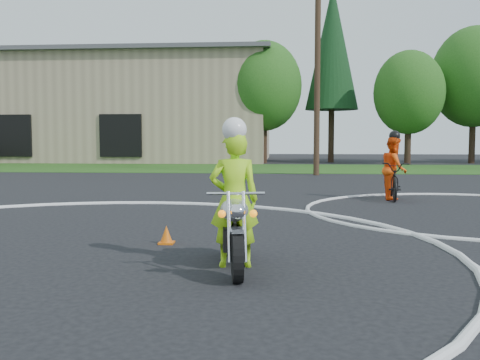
{
  "coord_description": "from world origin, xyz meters",
  "views": [
    {
      "loc": [
        3.42,
        -4.9,
        1.7
      ],
      "look_at": [
        2.77,
        3.05,
        1.1
      ],
      "focal_mm": 40.0,
      "sensor_mm": 36.0,
      "label": 1
    }
  ],
  "objects": [
    {
      "name": "grass_strip",
      "position": [
        0.0,
        27.0,
        0.01
      ],
      "size": [
        120.0,
        10.0,
        0.02
      ],
      "primitive_type": "cube",
      "color": "#1E4714",
      "rests_on": "ground"
    },
    {
      "name": "course_markings",
      "position": [
        2.17,
        4.35,
        0.01
      ],
      "size": [
        19.05,
        19.05,
        0.12
      ],
      "color": "silver",
      "rests_on": "ground"
    },
    {
      "name": "primary_motorcycle",
      "position": [
        2.78,
        2.02,
        0.52
      ],
      "size": [
        0.71,
        2.04,
        1.08
      ],
      "rotation": [
        0.0,
        0.0,
        0.15
      ],
      "color": "black",
      "rests_on": "ground"
    },
    {
      "name": "rider_primary_grp",
      "position": [
        2.77,
        2.15,
        0.96
      ],
      "size": [
        0.72,
        0.53,
        2.0
      ],
      "rotation": [
        0.0,
        0.0,
        0.15
      ],
      "color": "#A7F019",
      "rests_on": "ground"
    },
    {
      "name": "rider_second_grp",
      "position": [
        6.55,
        10.55,
        0.69
      ],
      "size": [
        0.95,
        2.11,
        1.97
      ],
      "rotation": [
        0.0,
        0.0,
        -0.12
      ],
      "color": "black",
      "rests_on": "ground"
    },
    {
      "name": "traffic_cones",
      "position": [
        1.73,
        2.39,
        0.14
      ],
      "size": [
        17.02,
        13.07,
        0.3
      ],
      "color": "orange",
      "rests_on": "ground"
    },
    {
      "name": "warehouse",
      "position": [
        -18.0,
        39.99,
        4.16
      ],
      "size": [
        41.0,
        17.0,
        8.3
      ],
      "color": "tan",
      "rests_on": "ground"
    },
    {
      "name": "treeline",
      "position": [
        14.78,
        34.61,
        6.62
      ],
      "size": [
        38.2,
        8.1,
        14.52
      ],
      "color": "#382619",
      "rests_on": "ground"
    },
    {
      "name": "utility_poles",
      "position": [
        5.0,
        21.0,
        5.2
      ],
      "size": [
        41.6,
        1.12,
        10.0
      ],
      "color": "#473321",
      "rests_on": "ground"
    }
  ]
}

